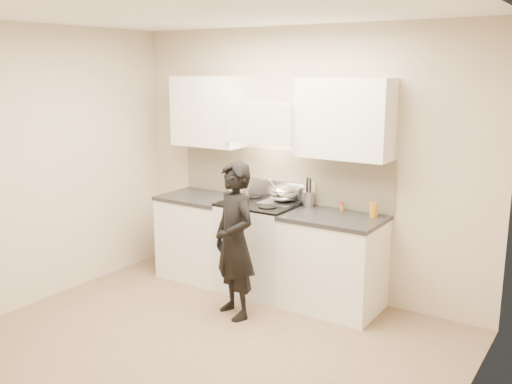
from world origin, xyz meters
TOP-DOWN VIEW (x-y plane):
  - ground_plane at (0.00, 0.00)m, footprint 4.00×4.00m
  - room_shell at (-0.06, 0.37)m, footprint 4.04×3.54m
  - stove at (-0.30, 1.42)m, footprint 0.76×0.65m
  - counter_right at (0.53, 1.43)m, footprint 0.92×0.67m
  - counter_left at (-1.08, 1.43)m, footprint 0.82×0.67m
  - wok at (-0.10, 1.55)m, footprint 0.33×0.41m
  - stock_pot at (-0.49, 1.30)m, footprint 0.32×0.30m
  - utensil_crock at (0.16, 1.60)m, footprint 0.11×0.11m
  - spice_jar at (0.50, 1.66)m, footprint 0.04×0.04m
  - oil_glass at (0.85, 1.59)m, footprint 0.08×0.08m
  - person at (-0.16, 0.76)m, footprint 0.63×0.54m

SIDE VIEW (x-z plane):
  - ground_plane at x=0.00m, z-range 0.00..0.00m
  - counter_right at x=0.53m, z-range 0.00..0.92m
  - counter_left at x=-1.08m, z-range 0.00..0.92m
  - stove at x=-0.30m, z-range 0.00..0.95m
  - person at x=-0.16m, z-range 0.00..1.47m
  - spice_jar at x=0.50m, z-range 0.92..1.01m
  - oil_glass at x=0.85m, z-range 0.92..1.06m
  - utensil_crock at x=0.16m, z-range 0.86..1.16m
  - stock_pot at x=-0.49m, z-range 0.96..1.12m
  - wok at x=-0.10m, z-range 0.91..1.18m
  - room_shell at x=-0.06m, z-range 0.25..2.95m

